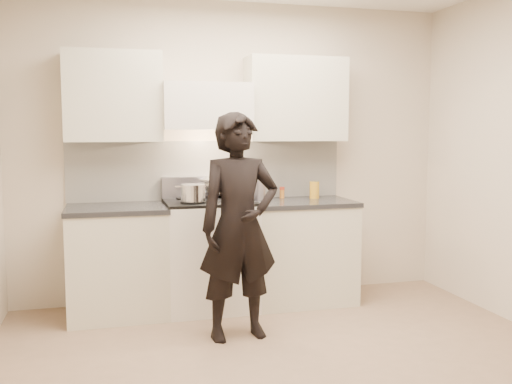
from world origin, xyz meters
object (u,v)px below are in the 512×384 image
Objects in this scene: counter_right at (300,250)px; utensil_crock at (258,187)px; wok at (221,184)px; person at (239,226)px; stove at (210,254)px.

utensil_crock is (-0.35, 0.16, 0.57)m from counter_right.
person is at bearing -93.01° from wok.
wok is 0.29× the size of person.
wok is (-0.70, 0.14, 0.61)m from counter_right.
counter_right is 1.92× the size of wok.
person is (0.08, -0.77, 0.36)m from stove.
person is at bearing -112.81° from utensil_crock.
stove is at bearing -160.95° from utensil_crock.
counter_right is at bearing -24.95° from utensil_crock.
utensil_crock is at bearing 3.34° from wok.
stove reaches higher than counter_right.
stove is 2.65× the size of utensil_crock.
wok is at bearing 168.32° from counter_right.
stove is at bearing -132.36° from wok.
counter_right is (0.83, 0.00, -0.01)m from stove.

